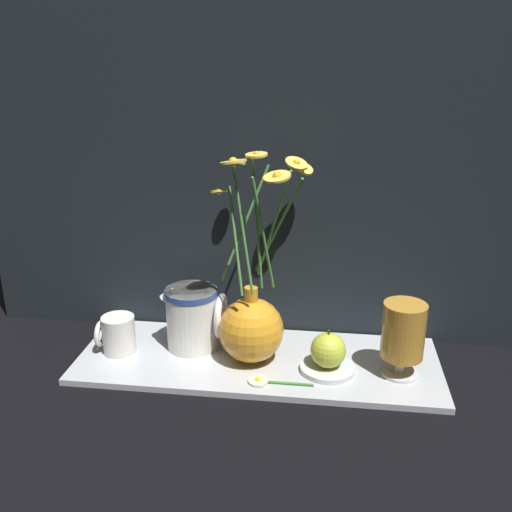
{
  "coord_description": "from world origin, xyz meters",
  "views": [
    {
      "loc": [
        0.12,
        -0.97,
        0.57
      ],
      "look_at": [
        -0.0,
        0.0,
        0.22
      ],
      "focal_mm": 40.0,
      "sensor_mm": 36.0,
      "label": 1
    }
  ],
  "objects_px": {
    "vase_with_flowers": "(252,323)",
    "orange_fruit": "(328,350)",
    "tea_glass": "(403,333)",
    "ceramic_pitcher": "(194,316)",
    "yellow_mug": "(117,334)"
  },
  "relations": [
    {
      "from": "tea_glass",
      "to": "orange_fruit",
      "type": "bearing_deg",
      "value": -178.42
    },
    {
      "from": "vase_with_flowers",
      "to": "ceramic_pitcher",
      "type": "distance_m",
      "value": 0.13
    },
    {
      "from": "orange_fruit",
      "to": "yellow_mug",
      "type": "bearing_deg",
      "value": 177.24
    },
    {
      "from": "vase_with_flowers",
      "to": "orange_fruit",
      "type": "distance_m",
      "value": 0.15
    },
    {
      "from": "vase_with_flowers",
      "to": "tea_glass",
      "type": "height_order",
      "value": "vase_with_flowers"
    },
    {
      "from": "vase_with_flowers",
      "to": "orange_fruit",
      "type": "relative_size",
      "value": 5.47
    },
    {
      "from": "ceramic_pitcher",
      "to": "orange_fruit",
      "type": "xyz_separation_m",
      "value": [
        0.27,
        -0.06,
        -0.03
      ]
    },
    {
      "from": "yellow_mug",
      "to": "orange_fruit",
      "type": "distance_m",
      "value": 0.41
    },
    {
      "from": "vase_with_flowers",
      "to": "orange_fruit",
      "type": "height_order",
      "value": "vase_with_flowers"
    },
    {
      "from": "tea_glass",
      "to": "orange_fruit",
      "type": "xyz_separation_m",
      "value": [
        -0.13,
        -0.0,
        -0.04
      ]
    },
    {
      "from": "ceramic_pitcher",
      "to": "vase_with_flowers",
      "type": "bearing_deg",
      "value": -16.02
    },
    {
      "from": "tea_glass",
      "to": "ceramic_pitcher",
      "type": "bearing_deg",
      "value": 171.97
    },
    {
      "from": "tea_glass",
      "to": "orange_fruit",
      "type": "distance_m",
      "value": 0.14
    },
    {
      "from": "yellow_mug",
      "to": "tea_glass",
      "type": "bearing_deg",
      "value": -1.71
    },
    {
      "from": "vase_with_flowers",
      "to": "tea_glass",
      "type": "distance_m",
      "value": 0.28
    }
  ]
}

